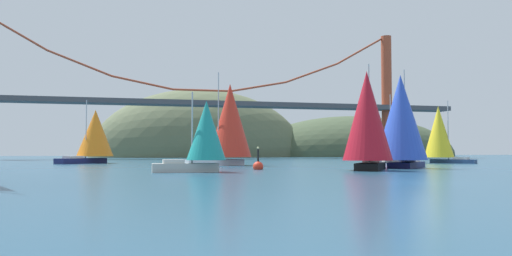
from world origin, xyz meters
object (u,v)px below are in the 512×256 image
at_px(sailboat_orange_sail, 94,135).
at_px(sailboat_yellow_sail, 439,133).
at_px(sailboat_crimson_sail, 367,119).
at_px(sailboat_teal_sail, 204,135).
at_px(sailboat_blue_spinnaker, 401,119).
at_px(sailboat_pink_spinnaker, 394,131).
at_px(channel_buoy, 258,166).
at_px(sailboat_scarlet_sail, 229,123).

bearing_deg(sailboat_orange_sail, sailboat_yellow_sail, -13.35).
xyz_separation_m(sailboat_crimson_sail, sailboat_yellow_sail, (25.24, 24.73, -0.35)).
distance_m(sailboat_teal_sail, sailboat_blue_spinnaker, 23.56).
bearing_deg(sailboat_blue_spinnaker, sailboat_pink_spinnaker, 61.80).
height_order(sailboat_blue_spinnaker, channel_buoy, sailboat_blue_spinnaker).
relative_size(sailboat_blue_spinnaker, sailboat_pink_spinnaker, 0.98).
height_order(sailboat_scarlet_sail, sailboat_pink_spinnaker, sailboat_scarlet_sail).
xyz_separation_m(sailboat_scarlet_sail, sailboat_yellow_sail, (35.31, 4.27, -0.96)).
bearing_deg(sailboat_scarlet_sail, sailboat_orange_sail, 137.36).
relative_size(sailboat_teal_sail, channel_buoy, 2.81).
xyz_separation_m(sailboat_blue_spinnaker, sailboat_pink_spinnaker, (13.31, 24.82, -0.23)).
xyz_separation_m(sailboat_scarlet_sail, channel_buoy, (0.15, -15.19, -5.42)).
bearing_deg(sailboat_yellow_sail, sailboat_pink_spinnaker, 136.24).
bearing_deg(sailboat_teal_sail, sailboat_crimson_sail, -1.90).
relative_size(sailboat_scarlet_sail, sailboat_yellow_sail, 1.25).
height_order(sailboat_scarlet_sail, sailboat_yellow_sail, sailboat_scarlet_sail).
bearing_deg(sailboat_teal_sail, sailboat_yellow_sail, 30.18).
height_order(sailboat_pink_spinnaker, channel_buoy, sailboat_pink_spinnaker).
bearing_deg(sailboat_pink_spinnaker, sailboat_orange_sail, 170.92).
distance_m(sailboat_blue_spinnaker, sailboat_pink_spinnaker, 28.16).
height_order(sailboat_blue_spinnaker, sailboat_orange_sail, sailboat_blue_spinnaker).
xyz_separation_m(sailboat_pink_spinnaker, sailboat_orange_sail, (-48.59, 7.76, -0.75)).
bearing_deg(sailboat_crimson_sail, sailboat_yellow_sail, 44.42).
bearing_deg(sailboat_teal_sail, sailboat_scarlet_sail, 72.48).
bearing_deg(channel_buoy, sailboat_pink_spinnaker, 39.26).
bearing_deg(sailboat_blue_spinnaker, channel_buoy, 178.80).
bearing_deg(sailboat_teal_sail, sailboat_blue_spinnaker, 10.76).
xyz_separation_m(sailboat_scarlet_sail, sailboat_pink_spinnaker, (30.08, 9.28, -0.51)).
bearing_deg(sailboat_orange_sail, sailboat_crimson_sail, -52.69).
relative_size(sailboat_teal_sail, sailboat_orange_sail, 0.75).
distance_m(sailboat_pink_spinnaker, channel_buoy, 38.98).
distance_m(sailboat_yellow_sail, sailboat_blue_spinnaker, 27.14).
relative_size(sailboat_pink_spinnaker, sailboat_orange_sail, 1.17).
relative_size(sailboat_teal_sail, sailboat_yellow_sail, 0.74).
bearing_deg(channel_buoy, sailboat_scarlet_sail, 90.55).
bearing_deg(sailboat_teal_sail, channel_buoy, 36.33).
xyz_separation_m(sailboat_orange_sail, channel_buoy, (18.65, -32.23, -4.16)).
relative_size(sailboat_crimson_sail, sailboat_teal_sail, 1.47).
bearing_deg(sailboat_crimson_sail, sailboat_pink_spinnaker, 56.07).
bearing_deg(sailboat_teal_sail, sailboat_orange_sail, 108.29).
bearing_deg(sailboat_scarlet_sail, sailboat_crimson_sail, -63.78).
bearing_deg(sailboat_blue_spinnaker, sailboat_teal_sail, -169.24).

